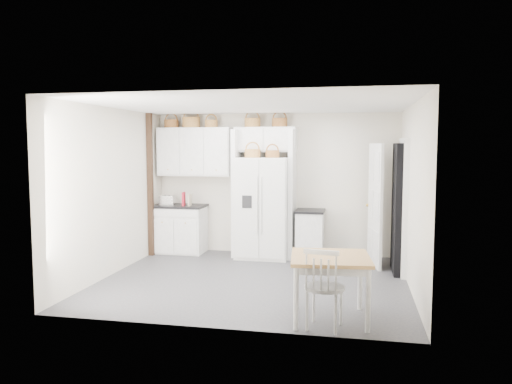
# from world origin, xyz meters

# --- Properties ---
(floor) EXTENTS (4.50, 4.50, 0.00)m
(floor) POSITION_xyz_m (0.00, 0.00, 0.00)
(floor) COLOR #2F2E36
(floor) RESTS_ON ground
(ceiling) EXTENTS (4.50, 4.50, 0.00)m
(ceiling) POSITION_xyz_m (0.00, 0.00, 2.60)
(ceiling) COLOR white
(ceiling) RESTS_ON wall_back
(wall_back) EXTENTS (4.50, 0.00, 4.50)m
(wall_back) POSITION_xyz_m (0.00, 2.00, 1.30)
(wall_back) COLOR silver
(wall_back) RESTS_ON floor
(wall_left) EXTENTS (0.00, 4.00, 4.00)m
(wall_left) POSITION_xyz_m (-2.25, 0.00, 1.30)
(wall_left) COLOR silver
(wall_left) RESTS_ON floor
(wall_right) EXTENTS (0.00, 4.00, 4.00)m
(wall_right) POSITION_xyz_m (2.25, 0.00, 1.30)
(wall_right) COLOR silver
(wall_right) RESTS_ON floor
(refrigerator) EXTENTS (0.93, 0.75, 1.80)m
(refrigerator) POSITION_xyz_m (-0.15, 1.61, 0.90)
(refrigerator) COLOR white
(refrigerator) RESTS_ON floor
(base_cab_left) EXTENTS (0.93, 0.59, 0.86)m
(base_cab_left) POSITION_xyz_m (-1.77, 1.70, 0.43)
(base_cab_left) COLOR silver
(base_cab_left) RESTS_ON floor
(base_cab_right) EXTENTS (0.47, 0.57, 0.83)m
(base_cab_right) POSITION_xyz_m (0.68, 1.70, 0.42)
(base_cab_right) COLOR silver
(base_cab_right) RESTS_ON floor
(dining_table) EXTENTS (0.98, 0.98, 0.74)m
(dining_table) POSITION_xyz_m (1.20, -1.45, 0.37)
(dining_table) COLOR olive
(dining_table) RESTS_ON floor
(windsor_chair) EXTENTS (0.50, 0.47, 0.91)m
(windsor_chair) POSITION_xyz_m (1.16, -1.75, 0.46)
(windsor_chair) COLOR silver
(windsor_chair) RESTS_ON floor
(counter_left) EXTENTS (0.97, 0.63, 0.04)m
(counter_left) POSITION_xyz_m (-1.77, 1.70, 0.88)
(counter_left) COLOR black
(counter_left) RESTS_ON base_cab_left
(counter_right) EXTENTS (0.51, 0.60, 0.04)m
(counter_right) POSITION_xyz_m (0.68, 1.70, 0.85)
(counter_right) COLOR black
(counter_right) RESTS_ON base_cab_right
(toaster) EXTENTS (0.27, 0.17, 0.18)m
(toaster) POSITION_xyz_m (-1.98, 1.62, 1.00)
(toaster) COLOR silver
(toaster) RESTS_ON counter_left
(cookbook_red) EXTENTS (0.06, 0.17, 0.25)m
(cookbook_red) POSITION_xyz_m (-1.66, 1.62, 1.03)
(cookbook_red) COLOR #B01629
(cookbook_red) RESTS_ON counter_left
(cookbook_cream) EXTENTS (0.03, 0.14, 0.21)m
(cookbook_cream) POSITION_xyz_m (-1.54, 1.62, 1.01)
(cookbook_cream) COLOR beige
(cookbook_cream) RESTS_ON counter_left
(basket_upper_a) EXTENTS (0.27, 0.27, 0.15)m
(basket_upper_a) POSITION_xyz_m (-1.96, 1.83, 2.43)
(basket_upper_a) COLOR brown
(basket_upper_a) RESTS_ON upper_cabinet
(basket_upper_b) EXTENTS (0.33, 0.33, 0.19)m
(basket_upper_b) POSITION_xyz_m (-1.57, 1.83, 2.45)
(basket_upper_b) COLOR brown
(basket_upper_b) RESTS_ON upper_cabinet
(basket_upper_c) EXTENTS (0.24, 0.24, 0.14)m
(basket_upper_c) POSITION_xyz_m (-1.18, 1.83, 2.42)
(basket_upper_c) COLOR brown
(basket_upper_c) RESTS_ON upper_cabinet
(basket_bridge_a) EXTENTS (0.29, 0.29, 0.16)m
(basket_bridge_a) POSITION_xyz_m (-0.40, 1.83, 2.43)
(basket_bridge_a) COLOR brown
(basket_bridge_a) RESTS_ON bridge_cabinet
(basket_bridge_b) EXTENTS (0.28, 0.28, 0.16)m
(basket_bridge_b) POSITION_xyz_m (0.11, 1.83, 2.43)
(basket_bridge_b) COLOR brown
(basket_bridge_b) RESTS_ON bridge_cabinet
(basket_fridge_a) EXTENTS (0.28, 0.28, 0.15)m
(basket_fridge_a) POSITION_xyz_m (-0.33, 1.51, 1.88)
(basket_fridge_a) COLOR brown
(basket_fridge_a) RESTS_ON refrigerator
(basket_fridge_b) EXTENTS (0.24, 0.24, 0.13)m
(basket_fridge_b) POSITION_xyz_m (0.03, 1.51, 1.87)
(basket_fridge_b) COLOR brown
(basket_fridge_b) RESTS_ON refrigerator
(upper_cabinet) EXTENTS (1.40, 0.34, 0.90)m
(upper_cabinet) POSITION_xyz_m (-1.50, 1.83, 1.90)
(upper_cabinet) COLOR silver
(upper_cabinet) RESTS_ON wall_back
(bridge_cabinet) EXTENTS (1.12, 0.34, 0.45)m
(bridge_cabinet) POSITION_xyz_m (-0.15, 1.83, 2.12)
(bridge_cabinet) COLOR silver
(bridge_cabinet) RESTS_ON wall_back
(fridge_panel_left) EXTENTS (0.08, 0.60, 2.30)m
(fridge_panel_left) POSITION_xyz_m (-0.66, 1.70, 1.15)
(fridge_panel_left) COLOR silver
(fridge_panel_left) RESTS_ON floor
(fridge_panel_right) EXTENTS (0.08, 0.60, 2.30)m
(fridge_panel_right) POSITION_xyz_m (0.36, 1.70, 1.15)
(fridge_panel_right) COLOR silver
(fridge_panel_right) RESTS_ON floor
(trim_post) EXTENTS (0.09, 0.09, 2.60)m
(trim_post) POSITION_xyz_m (-2.20, 1.35, 1.30)
(trim_post) COLOR #361E12
(trim_post) RESTS_ON floor
(doorway_void) EXTENTS (0.18, 0.85, 2.05)m
(doorway_void) POSITION_xyz_m (2.16, 1.00, 1.02)
(doorway_void) COLOR black
(doorway_void) RESTS_ON floor
(door_slab) EXTENTS (0.21, 0.79, 2.05)m
(door_slab) POSITION_xyz_m (1.80, 1.33, 1.02)
(door_slab) COLOR white
(door_slab) RESTS_ON floor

